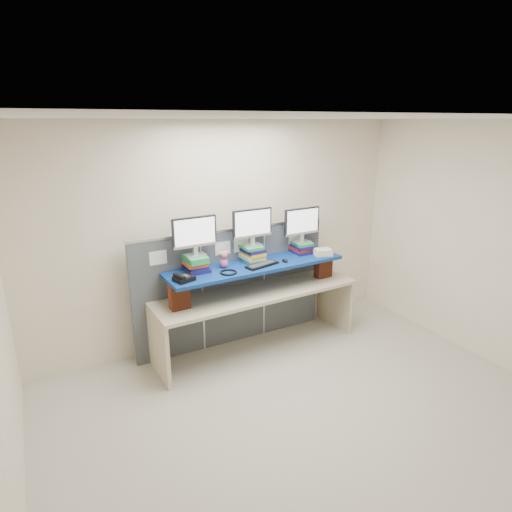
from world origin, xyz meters
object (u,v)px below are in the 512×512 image
desk (256,302)px  monitor_right (302,223)px  monitor_left (195,234)px  keyboard (262,265)px  monitor_center (252,225)px  desk_phone (183,278)px  blue_board (256,265)px

desk → monitor_right: size_ratio=5.00×
desk → monitor_left: 1.19m
desk → monitor_right: 1.17m
keyboard → monitor_left: bearing=151.9°
monitor_center → desk_phone: size_ratio=2.21×
keyboard → monitor_right: bearing=4.9°
blue_board → monitor_right: (0.75, 0.14, 0.41)m
desk_phone → keyboard: bearing=-13.9°
monitor_left → monitor_right: 1.48m
monitor_left → blue_board: bearing=-9.3°
desk → monitor_center: 0.96m
blue_board → monitor_center: size_ratio=4.27×
desk → keyboard: (0.03, -0.10, 0.51)m
blue_board → desk: bearing=81.2°
monitor_left → desk_phone: size_ratio=2.21×
desk → desk_phone: (-0.96, -0.13, 0.53)m
desk → blue_board: 0.48m
desk → monitor_center: bearing=81.6°
desk → monitor_center: monitor_center is taller
monitor_left → monitor_center: size_ratio=1.00×
blue_board → monitor_right: bearing=8.9°
blue_board → keyboard: keyboard is taller
blue_board → keyboard: size_ratio=4.99×
desk_phone → monitor_left: bearing=28.7°
desk → blue_board: (-0.00, -0.00, 0.48)m
desk_phone → monitor_center: bearing=-1.4°
monitor_right → desk_phone: size_ratio=2.21×
monitor_left → desk_phone: (-0.23, -0.23, -0.41)m
desk → monitor_left: (-0.73, 0.10, 0.94)m
monitor_center → desk_phone: 1.09m
blue_board → monitor_left: size_ratio=4.27×
monitor_center → monitor_right: (0.74, 0.02, -0.06)m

